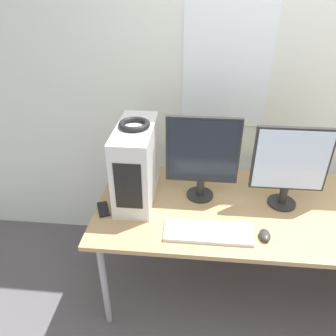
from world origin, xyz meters
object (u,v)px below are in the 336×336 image
Objects in this scene: mouse at (265,235)px; cell_phone at (103,209)px; monitor_main at (202,155)px; keyboard at (208,232)px; monitor_right_near at (290,165)px; pc_tower at (136,163)px; headphones at (134,124)px.

mouse is 0.62× the size of cell_phone.
cell_phone is (-0.91, 0.15, -0.01)m from mouse.
monitor_main is 1.12× the size of keyboard.
mouse is at bearing -115.62° from monitor_right_near.
monitor_right_near is at bearing 34.41° from keyboard.
monitor_right_near reaches higher than cell_phone.
pc_tower is 1.07× the size of keyboard.
monitor_right_near is at bearing -0.48° from headphones.
monitor_main is 1.05× the size of monitor_right_near.
headphones is at bearing 156.60° from mouse.
headphones is at bearing 144.07° from keyboard.
pc_tower is 0.58m from keyboard.
headphones is (0.00, 0.00, 0.25)m from pc_tower.
keyboard is at bearing -36.39° from cell_phone.
mouse is (0.34, -0.34, -0.27)m from monitor_main.
monitor_main is 0.66m from cell_phone.
mouse is at bearing -32.24° from cell_phone.
monitor_main reaches higher than cell_phone.
mouse is (0.73, -0.32, -0.46)m from headphones.
keyboard is (0.43, -0.31, -0.47)m from headphones.
headphones is 1.17× the size of cell_phone.
cell_phone is at bearing 166.51° from keyboard.
pc_tower is at bearing 156.65° from mouse.
headphones is 0.90m from monitor_right_near.
headphones is 0.71m from keyboard.
pc_tower is 0.39m from monitor_main.
mouse is (0.73, -0.31, -0.22)m from pc_tower.
mouse is 0.92m from cell_phone.
mouse is at bearing -23.40° from headphones.
monitor_main is 0.49m from monitor_right_near.
cell_phone is (-0.18, -0.16, -0.23)m from pc_tower.
mouse is at bearing -45.06° from monitor_main.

